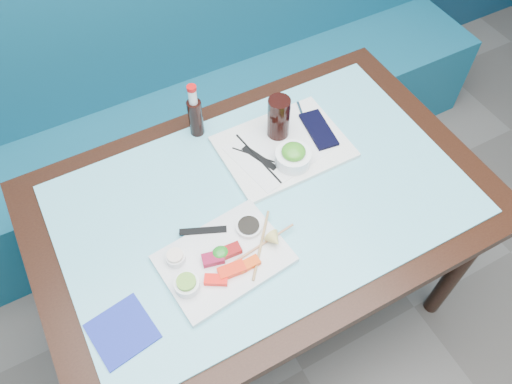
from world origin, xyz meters
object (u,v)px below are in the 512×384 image
serving_tray (283,147)px  seaweed_bowl (293,158)px  cola_glass (279,118)px  cola_bottle_body (196,118)px  sashimi_plate (224,259)px  dining_table (263,215)px  blue_napkin (122,331)px  booth_bench (174,113)px

serving_tray → seaweed_bowl: (-0.01, -0.07, 0.03)m
seaweed_bowl → cola_glass: size_ratio=0.76×
serving_tray → cola_bottle_body: size_ratio=2.95×
sashimi_plate → cola_bottle_body: cola_bottle_body is taller
dining_table → cola_bottle_body: bearing=100.5°
cola_glass → cola_bottle_body: (-0.23, 0.15, -0.02)m
dining_table → sashimi_plate: bearing=-146.4°
blue_napkin → cola_bottle_body: bearing=49.7°
dining_table → blue_napkin: bearing=-159.7°
dining_table → sashimi_plate: sashimi_plate is taller
cola_bottle_body → blue_napkin: bearing=-130.3°
cola_glass → blue_napkin: bearing=-150.1°
booth_bench → cola_bottle_body: (-0.06, -0.49, 0.45)m
blue_napkin → sashimi_plate: bearing=10.6°
dining_table → seaweed_bowl: size_ratio=12.22×
cola_glass → sashimi_plate: bearing=-137.5°
sashimi_plate → blue_napkin: sashimi_plate is taller
serving_tray → seaweed_bowl: seaweed_bowl is taller
cola_glass → cola_bottle_body: 0.27m
dining_table → blue_napkin: (-0.52, -0.19, 0.09)m
dining_table → seaweed_bowl: bearing=26.0°
serving_tray → blue_napkin: serving_tray is taller
cola_glass → dining_table: bearing=-129.3°
booth_bench → blue_napkin: (-0.52, -1.03, 0.39)m
sashimi_plate → blue_napkin: (-0.32, -0.06, -0.01)m
dining_table → cola_glass: bearing=50.7°
seaweed_bowl → serving_tray: bearing=82.4°
serving_tray → blue_napkin: (-0.67, -0.34, -0.00)m
booth_bench → cola_bottle_body: booth_bench is taller
seaweed_bowl → cola_bottle_body: size_ratio=0.84×
booth_bench → serving_tray: booth_bench is taller
blue_napkin → booth_bench: bearing=63.2°
seaweed_bowl → blue_napkin: seaweed_bowl is taller
booth_bench → blue_napkin: booth_bench is taller
blue_napkin → cola_glass: bearing=29.9°
booth_bench → cola_bottle_body: 0.67m
cola_glass → blue_napkin: cola_glass is taller
booth_bench → seaweed_bowl: 0.89m
seaweed_bowl → blue_napkin: 0.72m
booth_bench → cola_glass: bearing=-75.6°
booth_bench → sashimi_plate: bearing=-101.6°
booth_bench → serving_tray: (0.15, -0.69, 0.39)m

